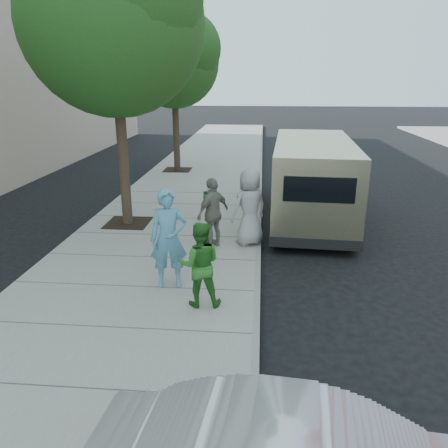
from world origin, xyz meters
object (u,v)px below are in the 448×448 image
at_px(person_green_shirt, 200,264).
at_px(tree_far, 175,58).
at_px(tree_near, 115,15).
at_px(person_officer, 169,239).
at_px(person_striped_polo, 213,213).
at_px(person_gray_shirt, 250,207).
at_px(van, 312,179).
at_px(parking_meter, 209,206).

bearing_deg(person_green_shirt, tree_far, -84.21).
bearing_deg(tree_far, tree_near, -90.00).
bearing_deg(person_officer, person_striped_polo, 63.46).
relative_size(person_officer, person_striped_polo, 1.15).
xyz_separation_m(person_officer, person_gray_shirt, (1.49, 2.43, -0.04)).
relative_size(person_officer, person_green_shirt, 1.25).
distance_m(tree_near, person_green_shirt, 6.97).
relative_size(tree_far, van, 1.00).
bearing_deg(tree_far, parking_meter, -74.58).
relative_size(van, person_striped_polo, 3.80).
height_order(person_green_shirt, person_gray_shirt, person_gray_shirt).
distance_m(parking_meter, person_green_shirt, 3.22).
relative_size(tree_near, van, 1.15).
distance_m(tree_far, person_gray_shirt, 10.31).
relative_size(tree_near, person_striped_polo, 4.38).
relative_size(tree_near, tree_far, 1.16).
height_order(tree_near, person_officer, tree_near).
distance_m(parking_meter, person_officer, 2.53).
distance_m(parking_meter, person_striped_polo, 0.35).
distance_m(tree_far, van, 8.97).
bearing_deg(tree_far, person_officer, -80.23).
xyz_separation_m(tree_far, person_officer, (1.96, -11.38, -3.75)).
height_order(tree_near, parking_meter, tree_near).
distance_m(parking_meter, person_gray_shirt, 1.00).
relative_size(tree_near, parking_meter, 5.74).
bearing_deg(van, tree_far, 132.79).
bearing_deg(person_striped_polo, tree_near, -84.54).
xyz_separation_m(tree_near, person_gray_shirt, (3.45, -1.34, -4.45)).
xyz_separation_m(person_officer, person_green_shirt, (0.70, -0.72, -0.20)).
bearing_deg(tree_near, van, 13.56).
height_order(tree_far, person_officer, tree_far).
distance_m(tree_near, person_officer, 6.13).
distance_m(person_officer, person_striped_polo, 2.26).
bearing_deg(parking_meter, tree_near, 141.11).
bearing_deg(tree_near, person_green_shirt, -59.37).
bearing_deg(van, person_officer, -119.50).
height_order(tree_far, person_striped_polo, tree_far).
xyz_separation_m(person_officer, person_striped_polo, (0.63, 2.17, -0.13)).
xyz_separation_m(tree_far, person_gray_shirt, (3.45, -8.94, -3.79)).
xyz_separation_m(van, person_striped_polo, (-2.63, -2.86, -0.25)).
bearing_deg(person_officer, person_green_shirt, -56.21).
bearing_deg(parking_meter, tree_far, 94.33).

